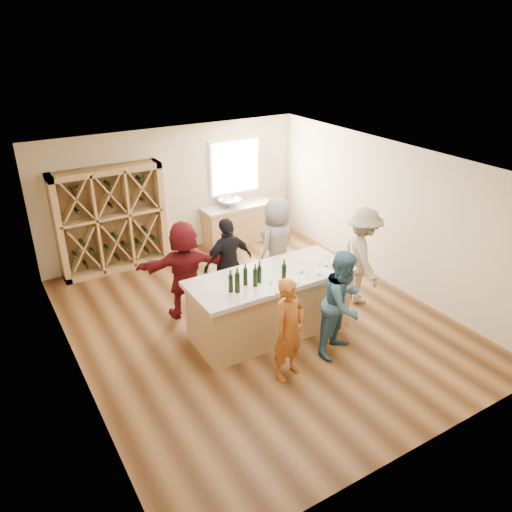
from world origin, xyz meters
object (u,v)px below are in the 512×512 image
person_far_right (277,245)px  person_far_left (185,269)px  tasting_counter_base (270,306)px  wine_bottle_d (255,278)px  wine_rack (111,220)px  wine_bottle_e (259,274)px  wine_bottle_c (245,277)px  person_far_mid (228,263)px  wine_bottle_f (284,273)px  person_near_left (289,330)px  wine_bottle_a (231,283)px  person_server (362,256)px  sink (230,203)px  person_near_right (343,303)px  wine_bottle_b (237,283)px

person_far_right → person_far_left: person_far_right is taller
tasting_counter_base → wine_bottle_d: (-0.41, -0.19, 0.73)m
wine_rack → wine_bottle_e: bearing=-72.1°
wine_bottle_c → person_far_mid: bearing=74.1°
wine_bottle_e → wine_bottle_f: (0.34, -0.18, 0.01)m
person_near_left → person_far_mid: size_ratio=0.94×
wine_bottle_a → person_far_right: (1.74, 1.39, -0.30)m
tasting_counter_base → person_server: (1.99, 0.04, 0.41)m
wine_bottle_e → tasting_counter_base: bearing=22.6°
wine_bottle_a → person_server: person_server is taller
person_far_mid → sink: bearing=-124.6°
wine_bottle_e → sink: bearing=68.4°
wine_rack → wine_bottle_c: (1.00, -3.75, 0.12)m
tasting_counter_base → person_near_right: person_near_right is taller
person_far_mid → wine_bottle_f: bearing=92.7°
tasting_counter_base → wine_bottle_e: 0.79m
wine_bottle_e → person_far_mid: size_ratio=0.17×
wine_bottle_a → wine_bottle_d: (0.41, -0.04, 0.01)m
wine_rack → person_far_left: 2.50m
person_far_mid → person_far_left: bearing=-12.6°
tasting_counter_base → person_far_left: 1.62m
wine_bottle_f → person_far_left: bearing=123.2°
wine_rack → person_near_right: (2.18, -4.69, -0.23)m
wine_rack → tasting_counter_base: bearing=-67.6°
wine_bottle_c → person_near_right: bearing=-38.6°
sink → wine_bottle_f: (-1.14, -3.90, 0.22)m
person_near_right → person_server: (1.33, 1.06, 0.05)m
person_far_mid → person_server: bearing=147.0°
wine_bottle_b → person_far_right: size_ratio=0.17×
wine_bottle_c → wine_bottle_f: bearing=-21.5°
wine_bottle_a → person_near_right: 1.75m
tasting_counter_base → wine_bottle_f: size_ratio=8.67×
wine_rack → wine_bottle_d: 4.02m
wine_bottle_b → person_near_left: size_ratio=0.20×
person_far_mid → person_far_right: bearing=178.7°
wine_bottle_a → person_near_right: bearing=-30.4°
wine_bottle_d → wine_bottle_f: wine_bottle_f is taller
tasting_counter_base → person_far_left: bearing=127.7°
wine_bottle_c → wine_rack: bearing=104.9°
tasting_counter_base → person_far_right: 1.60m
sink → wine_bottle_b: size_ratio=1.68×
wine_rack → person_near_right: size_ratio=1.27×
wine_bottle_d → wine_bottle_e: wine_bottle_d is taller
sink → person_far_left: size_ratio=0.31×
wine_bottle_b → wine_bottle_f: 0.79m
tasting_counter_base → wine_bottle_e: (-0.29, -0.12, 0.72)m
person_far_left → wine_bottle_f: bearing=136.8°
person_near_left → wine_bottle_d: bearing=73.9°
sink → wine_bottle_e: wine_bottle_e is taller
person_far_left → person_far_mid: bearing=-173.3°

